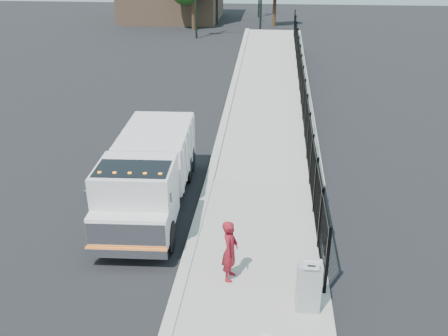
{
  "coord_description": "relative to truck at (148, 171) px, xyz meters",
  "views": [
    {
      "loc": [
        2.08,
        -11.97,
        7.92
      ],
      "look_at": [
        0.71,
        2.0,
        1.5
      ],
      "focal_mm": 40.0,
      "sensor_mm": 36.0,
      "label": 1
    }
  ],
  "objects": [
    {
      "name": "curb",
      "position": [
        1.67,
        -3.9,
        -1.24
      ],
      "size": [
        0.3,
        12.0,
        0.16
      ],
      "primitive_type": "cube",
      "color": "#ADAAA3",
      "rests_on": "ground"
    },
    {
      "name": "iron_fence",
      "position": [
        5.22,
        10.1,
        -0.42
      ],
      "size": [
        0.1,
        28.0,
        1.8
      ],
      "primitive_type": "cube",
      "color": "black",
      "rests_on": "ground"
    },
    {
      "name": "worker",
      "position": [
        2.89,
        -3.55,
        -0.38
      ],
      "size": [
        0.48,
        0.65,
        1.63
      ],
      "primitive_type": "imported",
      "rotation": [
        0.0,
        0.0,
        1.42
      ],
      "color": "maroon",
      "rests_on": "sidewalk"
    },
    {
      "name": "sidewalk",
      "position": [
        3.59,
        -3.9,
        -1.26
      ],
      "size": [
        3.55,
        12.0,
        0.12
      ],
      "primitive_type": "cube",
      "color": "#9E998E",
      "rests_on": "ground"
    },
    {
      "name": "ramp",
      "position": [
        3.79,
        14.1,
        -1.32
      ],
      "size": [
        3.95,
        24.06,
        3.19
      ],
      "primitive_type": "cube",
      "rotation": [
        0.06,
        0.0,
        0.0
      ],
      "color": "#9E998E",
      "rests_on": "ground"
    },
    {
      "name": "utility_cabinet",
      "position": [
        4.77,
        -4.53,
        -0.58
      ],
      "size": [
        0.55,
        0.4,
        1.25
      ],
      "primitive_type": "cube",
      "color": "gray",
      "rests_on": "sidewalk"
    },
    {
      "name": "truck",
      "position": [
        0.0,
        0.0,
        0.0
      ],
      "size": [
        2.53,
        6.95,
        2.35
      ],
      "rotation": [
        0.0,
        0.0,
        0.05
      ],
      "color": "black",
      "rests_on": "ground"
    },
    {
      "name": "ground",
      "position": [
        1.67,
        -1.9,
        -1.32
      ],
      "size": [
        120.0,
        120.0,
        0.0
      ],
      "primitive_type": "plane",
      "color": "black",
      "rests_on": "ground"
    },
    {
      "name": "arrow_sign",
      "position": [
        4.77,
        -4.75,
        0.16
      ],
      "size": [
        0.35,
        0.04,
        0.22
      ],
      "primitive_type": "cube",
      "color": "white",
      "rests_on": "utility_cabinet"
    }
  ]
}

